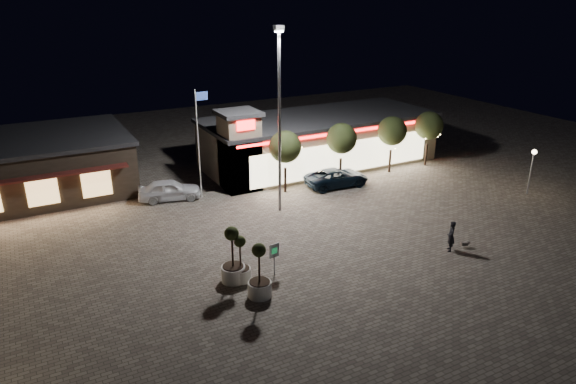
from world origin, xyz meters
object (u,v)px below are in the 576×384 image
white_sedan (170,190)px  planter_mid (260,280)px  planter_left (233,264)px  pickup_truck (337,177)px  valet_sign (274,253)px  pedestrian (451,236)px

white_sedan → planter_mid: size_ratio=1.53×
white_sedan → planter_left: size_ratio=1.43×
planter_mid → pickup_truck: bearing=43.6°
white_sedan → pickup_truck: bearing=-91.4°
white_sedan → valet_sign: valet_sign is taller
pedestrian → planter_left: 12.87m
white_sedan → pedestrian: 19.93m
pedestrian → planter_mid: planter_mid is taller
white_sedan → pedestrian: (12.29, -15.69, 0.16)m
pedestrian → planter_left: bearing=-67.7°
pickup_truck → white_sedan: (-12.40, 3.36, 0.06)m
pickup_truck → valet_sign: 14.46m
pedestrian → valet_sign: bearing=-68.0°
pedestrian → valet_sign: 10.65m
white_sedan → planter_left: planter_left is taller
pickup_truck → planter_mid: (-12.08, -11.49, 0.20)m
planter_left → white_sedan: bearing=88.8°
planter_left → planter_mid: (0.60, -1.99, -0.06)m
pickup_truck → planter_left: 15.84m
pickup_truck → white_sedan: white_sedan is taller
pedestrian → planter_mid: (-11.96, 0.84, -0.02)m
valet_sign → planter_left: bearing=168.5°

